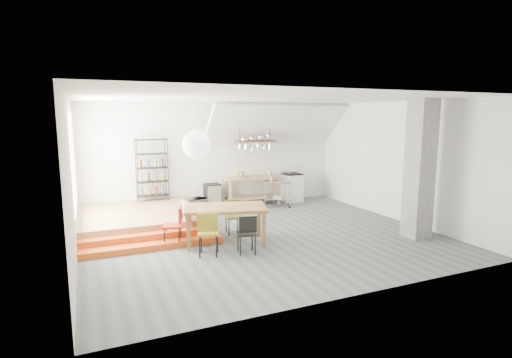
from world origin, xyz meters
name	(u,v)px	position (x,y,z in m)	size (l,w,h in m)	color
floor	(262,236)	(0.00, 0.00, 0.00)	(8.00, 8.00, 0.00)	#50595C
wall_back	(216,155)	(0.00, 3.50, 1.60)	(8.00, 0.04, 3.20)	silver
wall_left	(72,180)	(-4.00, 0.00, 1.60)	(0.04, 7.00, 3.20)	silver
wall_right	(397,161)	(4.00, 0.00, 1.60)	(0.04, 7.00, 3.20)	silver
ceiling	(262,98)	(0.00, 0.00, 3.20)	(8.00, 7.00, 0.02)	white
slope_ceiling	(276,124)	(1.80, 2.90, 2.55)	(4.40, 1.80, 0.15)	white
window_pane	(73,161)	(-3.98, 1.50, 1.80)	(0.02, 2.50, 2.20)	white
platform	(141,218)	(-2.50, 2.00, 0.20)	(3.00, 3.00, 0.40)	#98794C
step_lower	(154,246)	(-2.50, 0.05, 0.07)	(3.00, 0.35, 0.13)	#E0571A
step_upper	(151,238)	(-2.50, 0.40, 0.13)	(3.00, 0.35, 0.27)	#E0571A
concrete_column	(420,169)	(3.30, -1.50, 1.60)	(0.50, 0.50, 3.20)	slate
kitchen_counter	(253,186)	(1.10, 3.15, 0.63)	(1.80, 0.60, 0.91)	#98794C
stove	(291,187)	(2.50, 3.16, 0.48)	(0.60, 0.60, 1.18)	white
pot_rack	(256,143)	(1.13, 2.92, 1.98)	(1.20, 0.50, 1.43)	#402819
wire_shelving	(152,169)	(-2.00, 3.20, 1.33)	(0.88, 0.38, 1.80)	black
microwave_shelf	(195,212)	(-1.40, 0.75, 0.55)	(0.60, 0.40, 0.16)	#98794C
paper_lantern	(197,145)	(-1.54, -0.03, 2.20)	(0.60, 0.60, 0.60)	white
dining_table	(226,211)	(-0.96, -0.20, 0.75)	(1.97, 1.45, 0.84)	brown
chair_mustard	(208,230)	(-1.56, -0.85, 0.55)	(0.54, 0.54, 0.91)	#A58F1C
chair_black	(247,231)	(-0.80, -1.06, 0.50)	(0.45, 0.45, 0.83)	black
chair_olive	(233,214)	(-0.54, 0.49, 0.48)	(0.40, 0.40, 0.80)	brown
chair_red	(176,223)	(-2.01, 0.10, 0.51)	(0.50, 0.50, 0.86)	red
rolling_cart	(277,190)	(1.70, 2.61, 0.52)	(0.92, 0.73, 0.81)	silver
mini_fridge	(212,196)	(-0.22, 3.20, 0.38)	(0.45, 0.45, 0.76)	black
microwave	(195,205)	(-1.40, 0.75, 0.72)	(0.55, 0.37, 0.30)	beige
bowl	(247,177)	(0.88, 3.10, 0.93)	(0.20, 0.20, 0.05)	silver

